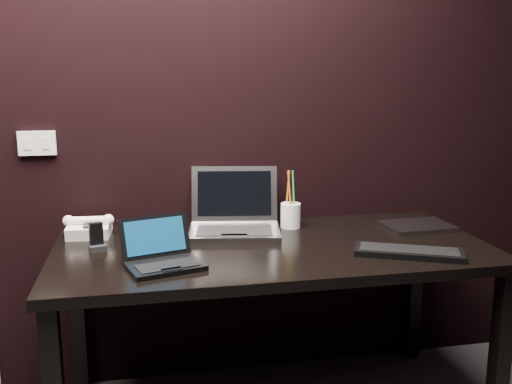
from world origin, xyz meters
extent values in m
plane|color=black|center=(0.00, 1.80, 1.30)|extent=(4.00, 0.00, 4.00)
cube|color=silver|center=(-0.62, 1.79, 1.12)|extent=(0.15, 0.02, 0.10)
cube|color=silver|center=(-0.66, 1.78, 1.12)|extent=(0.03, 0.01, 0.05)
cube|color=silver|center=(-0.58, 1.78, 1.12)|extent=(0.03, 0.01, 0.05)
cube|color=black|center=(0.30, 1.40, 0.72)|extent=(1.70, 0.80, 0.04)
cube|color=black|center=(1.10, 1.05, 0.35)|extent=(0.06, 0.06, 0.70)
cube|color=black|center=(-0.50, 1.75, 0.35)|extent=(0.06, 0.06, 0.70)
cube|color=black|center=(1.10, 1.75, 0.35)|extent=(0.06, 0.06, 0.70)
cube|color=black|center=(-0.13, 1.21, 0.75)|extent=(0.29, 0.24, 0.02)
cube|color=black|center=(-0.12, 1.18, 0.76)|extent=(0.23, 0.15, 0.00)
cube|color=black|center=(-0.11, 1.14, 0.76)|extent=(0.08, 0.05, 0.00)
cube|color=black|center=(-0.16, 1.31, 0.83)|extent=(0.26, 0.12, 0.15)
cube|color=#0A2C4C|center=(-0.16, 1.31, 0.83)|extent=(0.22, 0.10, 0.12)
cube|color=#A5A5AA|center=(0.17, 1.57, 0.75)|extent=(0.42, 0.33, 0.03)
cube|color=black|center=(0.17, 1.54, 0.77)|extent=(0.33, 0.20, 0.00)
cube|color=#99989E|center=(0.16, 1.47, 0.77)|extent=(0.11, 0.06, 0.00)
cube|color=gray|center=(0.20, 1.74, 0.88)|extent=(0.38, 0.13, 0.24)
cube|color=black|center=(0.20, 1.73, 0.88)|extent=(0.33, 0.11, 0.19)
cube|color=black|center=(0.77, 1.18, 0.75)|extent=(0.41, 0.29, 0.02)
cube|color=black|center=(0.77, 1.18, 0.76)|extent=(0.37, 0.25, 0.00)
cube|color=gray|center=(0.97, 1.52, 0.75)|extent=(0.30, 0.22, 0.02)
cube|color=white|center=(-0.42, 1.67, 0.77)|extent=(0.18, 0.17, 0.07)
cylinder|color=white|center=(-0.42, 1.66, 0.81)|extent=(0.16, 0.05, 0.03)
sphere|color=white|center=(-0.50, 1.67, 0.81)|extent=(0.05, 0.05, 0.05)
sphere|color=white|center=(-0.34, 1.66, 0.81)|extent=(0.05, 0.05, 0.05)
cube|color=black|center=(-0.41, 1.63, 0.80)|extent=(0.07, 0.05, 0.01)
cube|color=black|center=(-0.38, 1.48, 0.79)|extent=(0.06, 0.04, 0.11)
cube|color=black|center=(-0.37, 1.46, 0.75)|extent=(0.07, 0.06, 0.02)
cylinder|color=white|center=(0.43, 1.64, 0.79)|extent=(0.11, 0.11, 0.11)
cylinder|color=#CD6C13|center=(0.42, 1.65, 0.91)|extent=(0.01, 0.03, 0.16)
cylinder|color=#248534|center=(0.44, 1.63, 0.91)|extent=(0.01, 0.03, 0.16)
cylinder|color=black|center=(0.44, 1.65, 0.91)|extent=(0.01, 0.02, 0.16)
cylinder|color=#CE4613|center=(0.43, 1.63, 0.91)|extent=(0.02, 0.04, 0.16)
camera|label=1|loc=(-0.19, -0.70, 1.41)|focal=40.00mm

